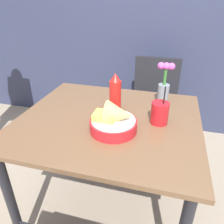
# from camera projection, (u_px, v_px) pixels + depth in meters

# --- Properties ---
(ground_plane) EXTENTS (12.00, 12.00, 0.00)m
(ground_plane) POSITION_uv_depth(u_px,v_px,m) (109.00, 207.00, 1.56)
(ground_plane) COLOR gray
(dining_table) EXTENTS (0.99, 0.88, 0.73)m
(dining_table) POSITION_uv_depth(u_px,v_px,m) (109.00, 134.00, 1.26)
(dining_table) COLOR brown
(dining_table) RESTS_ON ground_plane
(chair_far_window) EXTENTS (0.40, 0.40, 0.86)m
(chair_far_window) POSITION_uv_depth(u_px,v_px,m) (154.00, 98.00, 1.98)
(chair_far_window) COLOR black
(chair_far_window) RESTS_ON ground_plane
(food_basket) EXTENTS (0.24, 0.24, 0.16)m
(food_basket) POSITION_uv_depth(u_px,v_px,m) (115.00, 121.00, 1.07)
(food_basket) COLOR red
(food_basket) RESTS_ON dining_table
(ketchup_bottle) EXTENTS (0.07, 0.07, 0.22)m
(ketchup_bottle) POSITION_uv_depth(u_px,v_px,m) (115.00, 92.00, 1.26)
(ketchup_bottle) COLOR red
(ketchup_bottle) RESTS_ON dining_table
(drink_cup) EXTENTS (0.09, 0.09, 0.22)m
(drink_cup) POSITION_uv_depth(u_px,v_px,m) (160.00, 114.00, 1.14)
(drink_cup) COLOR red
(drink_cup) RESTS_ON dining_table
(flower_vase) EXTENTS (0.10, 0.07, 0.26)m
(flower_vase) POSITION_uv_depth(u_px,v_px,m) (164.00, 86.00, 1.34)
(flower_vase) COLOR gray
(flower_vase) RESTS_ON dining_table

